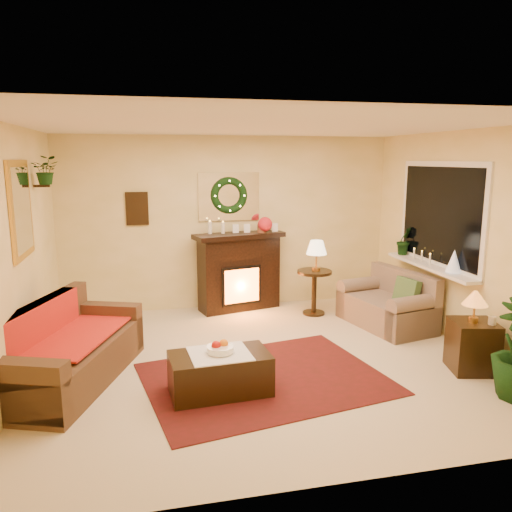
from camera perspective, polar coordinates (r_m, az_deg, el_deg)
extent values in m
plane|color=beige|center=(5.80, 0.77, -11.88)|extent=(5.00, 5.00, 0.00)
plane|color=white|center=(5.35, 0.84, 14.69)|extent=(5.00, 5.00, 0.00)
plane|color=#EFD88C|center=(7.61, -3.12, 3.79)|extent=(5.00, 5.00, 0.00)
plane|color=#EFD88C|center=(3.34, 9.79, -5.84)|extent=(5.00, 5.00, 0.00)
plane|color=#EFD88C|center=(5.44, -25.78, -0.24)|extent=(4.50, 4.50, 0.00)
plane|color=#EFD88C|center=(6.47, 22.89, 1.65)|extent=(4.50, 4.50, 0.00)
cube|color=maroon|center=(5.36, 1.02, -13.82)|extent=(2.69, 2.21, 0.01)
cube|color=brown|center=(5.49, -20.49, -9.17)|extent=(1.44, 2.07, 0.82)
cube|color=red|center=(5.61, -20.47, -8.44)|extent=(0.84, 1.36, 0.02)
cube|color=#372619|center=(7.56, -1.95, -2.03)|extent=(1.26, 0.66, 1.10)
sphere|color=red|center=(7.45, 1.04, 3.65)|extent=(0.22, 0.22, 0.22)
cylinder|color=white|center=(7.38, -5.29, 3.21)|extent=(0.06, 0.06, 0.19)
cylinder|color=beige|center=(7.37, -3.79, 3.23)|extent=(0.06, 0.06, 0.17)
cube|color=white|center=(7.55, -3.12, 6.78)|extent=(0.92, 0.02, 0.72)
torus|color=#194719|center=(7.51, -3.07, 6.91)|extent=(0.55, 0.11, 0.55)
cube|color=#381E11|center=(7.46, -13.43, 5.29)|extent=(0.32, 0.03, 0.48)
cube|color=gold|center=(5.66, -25.29, 4.82)|extent=(0.03, 0.84, 1.00)
imported|color=#194719|center=(6.35, -22.76, 7.58)|extent=(0.33, 0.28, 0.36)
cube|color=gray|center=(7.05, 14.69, -4.46)|extent=(1.02, 1.43, 0.75)
cube|color=white|center=(6.88, 20.31, 4.45)|extent=(0.03, 1.86, 1.36)
cube|color=black|center=(6.88, 20.20, 4.45)|extent=(0.02, 1.70, 1.22)
cube|color=white|center=(6.93, 19.21, -1.14)|extent=(0.22, 1.86, 0.04)
cone|color=silver|center=(6.53, 21.69, -0.51)|extent=(0.18, 0.18, 0.28)
imported|color=#215E2B|center=(7.53, 16.62, 1.61)|extent=(0.30, 0.24, 0.54)
cylinder|color=black|center=(7.40, 6.65, -4.18)|extent=(0.62, 0.62, 0.66)
cone|color=#FFEBB9|center=(7.26, 6.92, 0.01)|extent=(0.30, 0.30, 0.46)
cube|color=black|center=(5.94, 23.49, -9.49)|extent=(0.54, 0.54, 0.55)
cone|color=orange|center=(5.76, 23.71, -5.15)|extent=(0.27, 0.27, 0.39)
cube|color=#47291A|center=(5.00, -4.15, -13.18)|extent=(1.00, 0.60, 0.40)
cylinder|color=white|center=(4.92, -4.12, -10.57)|extent=(0.26, 0.26, 0.06)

